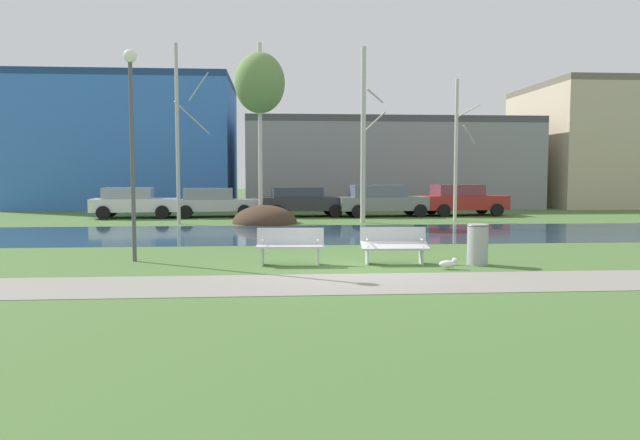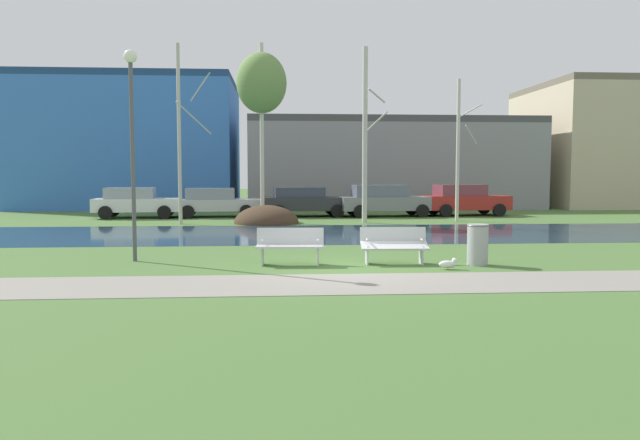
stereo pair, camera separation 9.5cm
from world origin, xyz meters
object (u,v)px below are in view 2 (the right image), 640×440
object	(u,v)px
bench_left	(290,245)
parked_suv_fifth_red	(464,199)
bench_right	(394,244)
streetlamp	(132,120)
parked_van_nearest_white	(136,202)
seagull	(448,264)
trash_bin	(478,244)
parked_hatch_third_dark	(304,201)
parked_sedan_second_silver	(215,202)
parked_wagon_fourth_grey	(385,200)

from	to	relation	value
bench_left	parked_suv_fifth_red	size ratio (longest dim) A/B	0.37
bench_right	streetlamp	distance (m)	7.04
parked_van_nearest_white	parked_suv_fifth_red	distance (m)	16.39
seagull	streetlamp	world-z (taller)	streetlamp
bench_right	parked_suv_fifth_red	distance (m)	17.46
trash_bin	seagull	bearing A→B (deg)	-145.79
streetlamp	trash_bin	bearing A→B (deg)	-8.44
bench_right	parked_hatch_third_dark	world-z (taller)	parked_hatch_third_dark
seagull	parked_suv_fifth_red	xyz separation A→B (m)	(5.67, 17.05, 0.69)
seagull	trash_bin	bearing A→B (deg)	34.21
seagull	parked_sedan_second_silver	size ratio (longest dim) A/B	0.11
trash_bin	parked_wagon_fourth_grey	world-z (taller)	parked_wagon_fourth_grey
bench_left	parked_hatch_third_dark	world-z (taller)	parked_hatch_third_dark
streetlamp	parked_van_nearest_white	bearing A→B (deg)	102.68
parked_sedan_second_silver	parked_hatch_third_dark	distance (m)	4.41
parked_van_nearest_white	parked_hatch_third_dark	distance (m)	8.20
trash_bin	parked_hatch_third_dark	xyz separation A→B (m)	(-3.39, 16.32, 0.28)
seagull	parked_sedan_second_silver	distance (m)	18.32
bench_right	parked_hatch_third_dark	distance (m)	16.04
trash_bin	parked_sedan_second_silver	bearing A→B (deg)	115.48
parked_suv_fifth_red	trash_bin	bearing A→B (deg)	-106.26
parked_wagon_fourth_grey	trash_bin	bearing A→B (deg)	-92.29
parked_sedan_second_silver	bench_left	bearing A→B (deg)	-78.12
parked_sedan_second_silver	parked_hatch_third_dark	size ratio (longest dim) A/B	0.97
parked_sedan_second_silver	parked_wagon_fourth_grey	xyz separation A→B (m)	(8.44, -0.25, 0.06)
bench_right	parked_suv_fifth_red	bearing A→B (deg)	67.30
parked_sedan_second_silver	parked_wagon_fourth_grey	distance (m)	8.44
trash_bin	streetlamp	world-z (taller)	streetlamp
parked_van_nearest_white	parked_wagon_fourth_grey	world-z (taller)	parked_wagon_fourth_grey
seagull	parked_van_nearest_white	bearing A→B (deg)	122.80
bench_right	parked_suv_fifth_red	xyz separation A→B (m)	(6.73, 16.10, 0.35)
streetlamp	bench_right	bearing A→B (deg)	-7.87
bench_right	parked_hatch_third_dark	bearing A→B (deg)	95.20
bench_left	seagull	xyz separation A→B (m)	(3.55, -0.95, -0.34)
parked_van_nearest_white	parked_hatch_third_dark	xyz separation A→B (m)	(8.19, 0.30, 0.00)
parked_van_nearest_white	bench_left	bearing A→B (deg)	-65.46
parked_van_nearest_white	parked_hatch_third_dark	bearing A→B (deg)	2.10
bench_right	parked_wagon_fourth_grey	distance (m)	15.97
seagull	parked_sedan_second_silver	xyz separation A→B (m)	(-6.92, 16.95, 0.62)
parked_sedan_second_silver	bench_right	bearing A→B (deg)	-69.89
seagull	parked_wagon_fourth_grey	bearing A→B (deg)	84.80
parked_hatch_third_dark	parked_wagon_fourth_grey	xyz separation A→B (m)	(4.03, -0.22, 0.04)
bench_right	parked_wagon_fourth_grey	xyz separation A→B (m)	(2.58, 15.75, 0.35)
parked_suv_fifth_red	seagull	bearing A→B (deg)	-108.41
parked_van_nearest_white	parked_suv_fifth_red	world-z (taller)	parked_suv_fifth_red
seagull	parked_hatch_third_dark	world-z (taller)	parked_hatch_third_dark
trash_bin	parked_hatch_third_dark	bearing A→B (deg)	101.73
parked_hatch_third_dark	seagull	bearing A→B (deg)	-81.54
parked_van_nearest_white	parked_hatch_third_dark	size ratio (longest dim) A/B	0.93
seagull	parked_wagon_fourth_grey	world-z (taller)	parked_wagon_fourth_grey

